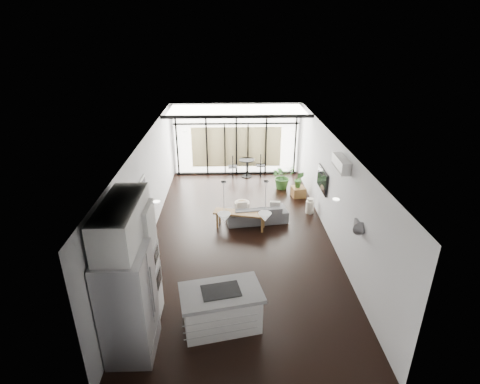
{
  "coord_description": "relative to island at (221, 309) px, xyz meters",
  "views": [
    {
      "loc": [
        -0.29,
        -9.13,
        5.46
      ],
      "look_at": [
        0.0,
        0.3,
        1.25
      ],
      "focal_mm": 28.0,
      "sensor_mm": 36.0,
      "label": 1
    }
  ],
  "objects": [
    {
      "name": "bistro_set",
      "position": [
        0.87,
        7.99,
        -0.09
      ],
      "size": [
        1.46,
        0.72,
        0.67
      ],
      "primitive_type": "cube",
      "rotation": [
        0.0,
        0.0,
        0.12
      ],
      "color": "black",
      "rests_on": "floor"
    },
    {
      "name": "island",
      "position": [
        0.0,
        0.0,
        0.0
      ],
      "size": [
        1.71,
        1.22,
        0.85
      ],
      "primitive_type": "cube",
      "rotation": [
        0.0,
        0.0,
        0.2
      ],
      "color": "silver",
      "rests_on": "floor"
    },
    {
      "name": "tv",
      "position": [
        2.94,
        4.41,
        0.88
      ],
      "size": [
        0.05,
        1.1,
        0.65
      ],
      "primitive_type": "cube",
      "color": "black",
      "rests_on": "wall_right"
    },
    {
      "name": "neighbour_building",
      "position": [
        0.48,
        8.36,
        0.68
      ],
      "size": [
        3.5,
        0.02,
        1.6
      ],
      "primitive_type": "cube",
      "color": "#CEBF82",
      "rests_on": "ground"
    },
    {
      "name": "wall_front",
      "position": [
        0.48,
        -1.59,
        0.98
      ],
      "size": [
        5.0,
        0.02,
        2.8
      ],
      "primitive_type": "cube",
      "color": "silver",
      "rests_on": "ground"
    },
    {
      "name": "console_bench",
      "position": [
        0.5,
        3.94,
        -0.17
      ],
      "size": [
        1.61,
        0.73,
        0.5
      ],
      "primitive_type": "cube",
      "rotation": [
        0.0,
        0.0,
        -0.23
      ],
      "color": "brown",
      "rests_on": "floor"
    },
    {
      "name": "wall_left",
      "position": [
        -2.02,
        3.41,
        0.98
      ],
      "size": [
        0.02,
        10.0,
        2.8
      ],
      "primitive_type": "cube",
      "color": "silver",
      "rests_on": "ground"
    },
    {
      "name": "cooktop",
      "position": [
        -0.0,
        0.0,
        0.43
      ],
      "size": [
        0.81,
        0.63,
        0.01
      ],
      "primitive_type": "cube",
      "rotation": [
        0.0,
        0.0,
        0.2
      ],
      "color": "black",
      "rests_on": "island"
    },
    {
      "name": "pouf",
      "position": [
        0.58,
        4.87,
        -0.23
      ],
      "size": [
        0.58,
        0.58,
        0.38
      ],
      "primitive_type": "cylinder",
      "rotation": [
        0.0,
        0.0,
        -0.26
      ],
      "color": "beige",
      "rests_on": "floor"
    },
    {
      "name": "framed_art",
      "position": [
        -1.99,
        2.91,
        1.13
      ],
      "size": [
        0.04,
        0.7,
        0.9
      ],
      "primitive_type": "cube",
      "color": "black",
      "rests_on": "wall_left"
    },
    {
      "name": "ac_unit",
      "position": [
        2.86,
        2.61,
        2.03
      ],
      "size": [
        0.22,
        0.9,
        0.3
      ],
      "primitive_type": "cube",
      "color": "white",
      "rests_on": "wall_right"
    },
    {
      "name": "appliance_column",
      "position": [
        -1.57,
        0.36,
        0.82
      ],
      "size": [
        0.64,
        0.68,
        2.49
      ],
      "primitive_type": "cube",
      "color": "silver",
      "rests_on": "floor"
    },
    {
      "name": "ceiling",
      "position": [
        0.48,
        3.41,
        2.38
      ],
      "size": [
        5.0,
        10.0,
        0.0
      ],
      "primitive_type": "cube",
      "color": "white",
      "rests_on": "ground"
    },
    {
      "name": "skylight",
      "position": [
        0.48,
        7.41,
        2.35
      ],
      "size": [
        4.7,
        1.9,
        0.06
      ],
      "primitive_type": "cube",
      "color": "white",
      "rests_on": "ceiling"
    },
    {
      "name": "pendant_right",
      "position": [
        0.88,
        0.76,
        1.6
      ],
      "size": [
        0.26,
        0.26,
        0.18
      ],
      "primitive_type": "cone",
      "color": "white",
      "rests_on": "ceiling"
    },
    {
      "name": "plant_tall",
      "position": [
        2.12,
        6.82,
        -0.07
      ],
      "size": [
        1.1,
        1.15,
        0.71
      ],
      "primitive_type": "imported",
      "rotation": [
        0.0,
        0.0,
        0.38
      ],
      "color": "#326529",
      "rests_on": "floor"
    },
    {
      "name": "sofa",
      "position": [
        1.0,
        4.33,
        -0.07
      ],
      "size": [
        1.89,
        0.78,
        0.72
      ],
      "primitive_type": "imported",
      "rotation": [
        0.0,
        0.0,
        3.28
      ],
      "color": "#4C4D4F",
      "rests_on": "floor"
    },
    {
      "name": "upper_cabinets",
      "position": [
        -1.64,
        -0.09,
        1.93
      ],
      "size": [
        0.62,
        1.75,
        0.86
      ],
      "primitive_type": "cube",
      "color": "silver",
      "rests_on": "wall_left"
    },
    {
      "name": "wall_right",
      "position": [
        2.98,
        3.41,
        0.98
      ],
      "size": [
        0.02,
        10.0,
        2.8
      ],
      "primitive_type": "cube",
      "color": "silver",
      "rests_on": "ground"
    },
    {
      "name": "crate",
      "position": [
        2.58,
        6.09,
        -0.26
      ],
      "size": [
        0.51,
        0.51,
        0.34
      ],
      "primitive_type": "cube",
      "rotation": [
        0.0,
        0.0,
        0.13
      ],
      "color": "brown",
      "rests_on": "floor"
    },
    {
      "name": "plant_crate",
      "position": [
        2.58,
        6.09,
        0.05
      ],
      "size": [
        0.46,
        0.65,
        0.26
      ],
      "primitive_type": "imported",
      "rotation": [
        0.0,
        0.0,
        -0.25
      ],
      "color": "#326529",
      "rests_on": "crate"
    },
    {
      "name": "fridge",
      "position": [
        -1.59,
        -0.54,
        0.61
      ],
      "size": [
        0.8,
        1.0,
        2.08
      ],
      "primitive_type": "cube",
      "color": "#A7A6AC",
      "rests_on": "floor"
    },
    {
      "name": "wall_back",
      "position": [
        0.48,
        8.41,
        0.98
      ],
      "size": [
        5.0,
        0.02,
        2.8
      ],
      "primitive_type": "cube",
      "color": "silver",
      "rests_on": "ground"
    },
    {
      "name": "milk_can",
      "position": [
        2.73,
        4.82,
        -0.17
      ],
      "size": [
        0.27,
        0.27,
        0.5
      ],
      "primitive_type": "cylinder",
      "rotation": [
        0.0,
        0.0,
        -0.04
      ],
      "color": "silver",
      "rests_on": "floor"
    },
    {
      "name": "glazing",
      "position": [
        0.48,
        8.29,
        0.98
      ],
      "size": [
        5.0,
        0.2,
        2.8
      ],
      "primitive_type": "cube",
      "color": "black",
      "rests_on": "ground"
    },
    {
      "name": "floor",
      "position": [
        0.48,
        3.41,
        -0.42
      ],
      "size": [
        5.0,
        10.0,
        0.0
      ],
      "primitive_type": "cube",
      "color": "black",
      "rests_on": "ground"
    },
    {
      "name": "pendant_left",
      "position": [
        0.08,
        0.76,
        1.6
      ],
      "size": [
        0.26,
        0.26,
        0.18
      ],
      "primitive_type": "cone",
      "color": "white",
      "rests_on": "ceiling"
    }
  ]
}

